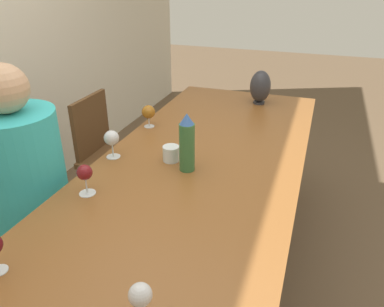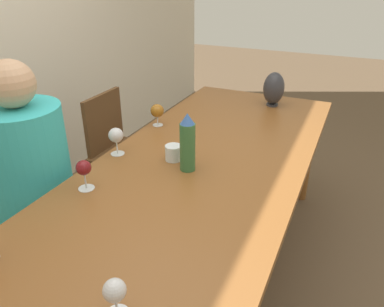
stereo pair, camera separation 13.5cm
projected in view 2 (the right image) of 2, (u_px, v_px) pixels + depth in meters
ground_plane at (189, 297)px, 2.09m from camera, size 14.00×14.00×0.00m
dining_table at (188, 188)px, 1.77m from camera, size 2.77×0.99×0.78m
water_bottle at (188, 143)px, 1.74m from camera, size 0.07×0.07×0.29m
water_tumbler at (173, 153)px, 1.87m from camera, size 0.08×0.08×0.08m
vase at (274, 89)px, 2.57m from camera, size 0.14×0.14×0.24m
wine_glass_0 at (157, 111)px, 2.26m from camera, size 0.08×0.08×0.14m
wine_glass_1 at (115, 292)px, 1.01m from camera, size 0.07×0.07×0.13m
wine_glass_2 at (116, 136)px, 1.90m from camera, size 0.08×0.08×0.14m
wine_glass_6 at (84, 169)px, 1.60m from camera, size 0.07×0.07×0.14m
chair_near at (31, 213)px, 1.98m from camera, size 0.44×0.44×0.87m
chair_far at (122, 149)px, 2.68m from camera, size 0.44×0.44×0.87m
person_near at (35, 183)px, 1.86m from camera, size 0.39×0.39×1.30m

